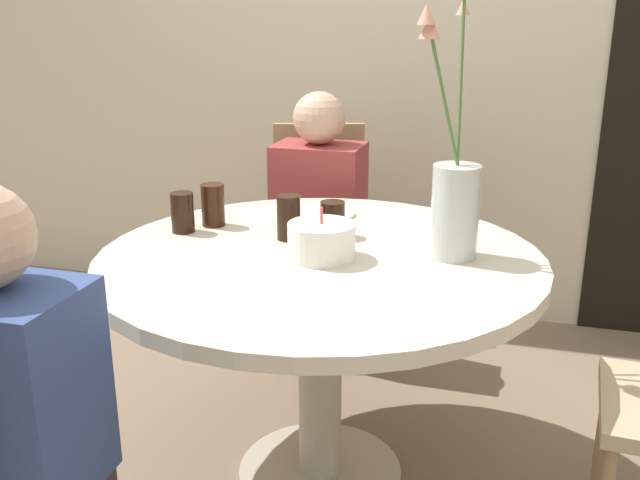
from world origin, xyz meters
TOP-DOWN VIEW (x-y plane):
  - ground_plane at (0.00, 0.00)m, footprint 16.00×16.00m
  - wall_back at (0.00, 1.39)m, footprint 8.00×0.05m
  - dining_table at (0.00, 0.00)m, footprint 1.22×1.22m
  - chair_far_back at (-0.28, 0.99)m, footprint 0.50×0.50m
  - birthday_cake at (0.01, -0.03)m, footprint 0.18×0.18m
  - flower_vase at (0.34, 0.08)m, footprint 0.18×0.20m
  - side_plate at (-0.08, 0.38)m, footprint 0.18×0.18m
  - drink_glass_0 at (-0.01, 0.17)m, footprint 0.07×0.07m
  - drink_glass_1 at (-0.45, 0.09)m, footprint 0.07×0.07m
  - drink_glass_2 at (-0.39, 0.17)m, footprint 0.07×0.07m
  - drink_glass_3 at (-0.12, 0.10)m, footprint 0.07×0.07m
  - person_boy at (-0.24, 0.83)m, footprint 0.34×0.24m
  - person_woman at (-0.42, -0.76)m, footprint 0.34×0.24m

SIDE VIEW (x-z plane):
  - ground_plane at x=0.00m, z-range 0.00..0.00m
  - person_boy at x=-0.24m, z-range -0.03..1.02m
  - person_woman at x=-0.42m, z-range -0.03..1.02m
  - chair_far_back at x=-0.28m, z-range 0.05..0.95m
  - dining_table at x=0.00m, z-range 0.23..0.94m
  - side_plate at x=-0.08m, z-range 0.71..0.72m
  - birthday_cake at x=0.01m, z-range 0.69..0.83m
  - drink_glass_0 at x=-0.01m, z-range 0.71..0.82m
  - drink_glass_1 at x=-0.45m, z-range 0.71..0.83m
  - drink_glass_2 at x=-0.39m, z-range 0.71..0.84m
  - drink_glass_3 at x=-0.12m, z-range 0.71..0.84m
  - flower_vase at x=0.34m, z-range 0.53..1.26m
  - wall_back at x=0.00m, z-range 0.00..2.60m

